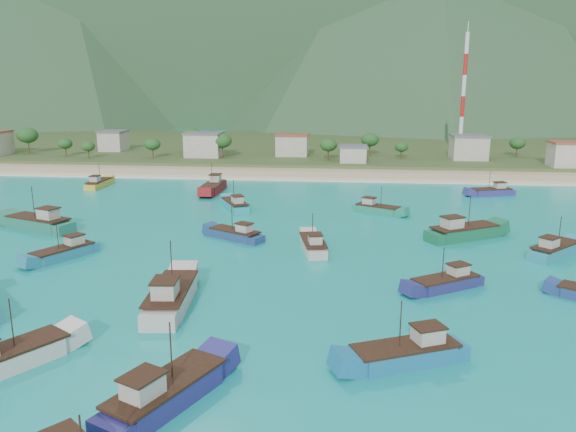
# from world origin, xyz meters

# --- Properties ---
(ground) EXTENTS (600.00, 600.00, 0.00)m
(ground) POSITION_xyz_m (0.00, 0.00, 0.00)
(ground) COLOR #0D9293
(ground) RESTS_ON ground
(beach) EXTENTS (400.00, 18.00, 1.20)m
(beach) POSITION_xyz_m (0.00, 79.00, 0.00)
(beach) COLOR beige
(beach) RESTS_ON ground
(land) EXTENTS (400.00, 110.00, 2.40)m
(land) POSITION_xyz_m (0.00, 140.00, 0.00)
(land) COLOR #385123
(land) RESTS_ON ground
(surf_line) EXTENTS (400.00, 2.50, 0.08)m
(surf_line) POSITION_xyz_m (0.00, 69.50, 0.00)
(surf_line) COLOR white
(surf_line) RESTS_ON ground
(village) EXTENTS (211.45, 30.96, 7.13)m
(village) POSITION_xyz_m (9.04, 102.79, 4.79)
(village) COLOR beige
(village) RESTS_ON ground
(vegetation) EXTENTS (277.82, 25.94, 8.65)m
(vegetation) POSITION_xyz_m (-11.47, 103.48, 5.12)
(vegetation) COLOR #235623
(vegetation) RESTS_ON ground
(radio_tower) EXTENTS (1.20, 1.20, 37.29)m
(radio_tower) POSITION_xyz_m (51.53, 108.00, 20.24)
(radio_tower) COLOR red
(radio_tower) RESTS_ON ground
(boat_1) EXTENTS (9.74, 7.28, 5.68)m
(boat_1) POSITION_xyz_m (-0.68, 13.80, 0.64)
(boat_1) COLOR navy
(boat_1) RESTS_ON ground
(boat_3) EXTENTS (2.99, 10.06, 5.94)m
(boat_3) POSITION_xyz_m (-42.22, 55.56, 0.69)
(boat_3) COLOR gold
(boat_3) RESTS_ON ground
(boat_4) EXTENTS (7.31, 10.17, 5.89)m
(boat_4) POSITION_xyz_m (-23.15, 1.58, 0.68)
(boat_4) COLOR teal
(boat_4) RESTS_ON ground
(boat_8) EXTENTS (10.10, 5.42, 5.73)m
(boat_8) POSITION_xyz_m (48.84, 54.95, 0.65)
(boat_8) COLOR navy
(boat_8) RESTS_ON ground
(boat_9) EXTENTS (8.96, 11.34, 6.70)m
(boat_9) POSITION_xyz_m (-12.57, -29.36, 0.82)
(boat_9) COLOR silver
(boat_9) RESTS_ON ground
(boat_13) EXTENTS (13.62, 8.28, 7.74)m
(boat_13) POSITION_xyz_m (-35.05, 16.22, 1.01)
(boat_13) COLOR #21735A
(boat_13) RESTS_ON ground
(boat_14) EXTENTS (4.92, 10.38, 5.90)m
(boat_14) POSITION_xyz_m (11.96, 9.03, 0.68)
(boat_14) COLOR beige
(boat_14) RESTS_ON ground
(boat_15) EXTENTS (5.09, 13.51, 7.80)m
(boat_15) POSITION_xyz_m (-2.48, -14.24, 1.03)
(boat_15) COLOR beige
(boat_15) RESTS_ON ground
(boat_17) EXTENTS (11.19, 7.30, 6.40)m
(boat_17) POSITION_xyz_m (22.43, -24.53, 0.77)
(boat_17) COLOR #196D9E
(boat_17) RESTS_ON ground
(boat_18) EXTENTS (7.40, 10.54, 6.08)m
(boat_18) POSITION_xyz_m (-5.07, 35.11, 0.71)
(boat_18) COLOR teal
(boat_18) RESTS_ON ground
(boat_19) EXTENTS (9.58, 6.98, 5.56)m
(boat_19) POSITION_xyz_m (22.66, 34.92, 0.62)
(boat_19) COLOR #1F8365
(boat_19) RESTS_ON ground
(boat_20) EXTENTS (9.58, 7.57, 5.66)m
(boat_20) POSITION_xyz_m (29.04, -5.21, 0.64)
(boat_20) COLOR navy
(boat_20) RESTS_ON ground
(boat_21) EXTENTS (9.47, 9.37, 6.08)m
(boat_21) POSITION_xyz_m (46.91, 10.09, 0.71)
(boat_21) COLOR teal
(boat_21) RESTS_ON ground
(boat_24) EXTENTS (12.79, 9.53, 7.45)m
(boat_24) POSITION_xyz_m (35.44, 17.84, 0.96)
(boat_24) COLOR #146740
(boat_24) RESTS_ON ground
(boat_28) EXTENTS (8.25, 12.25, 7.02)m
(boat_28) POSITION_xyz_m (3.05, -33.43, 0.88)
(boat_28) COLOR navy
(boat_28) RESTS_ON ground
(boat_29) EXTENTS (3.77, 12.31, 7.25)m
(boat_29) POSITION_xyz_m (-13.47, 52.12, 0.92)
(boat_29) COLOR maroon
(boat_29) RESTS_ON ground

